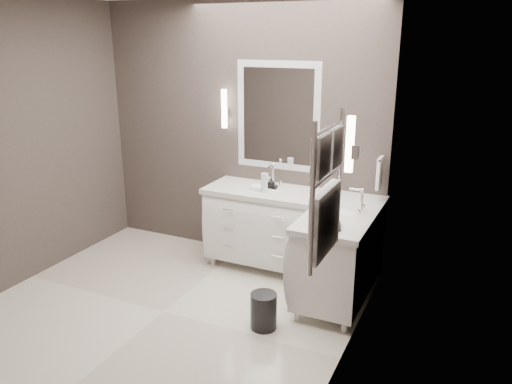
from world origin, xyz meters
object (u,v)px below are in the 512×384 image
at_px(waste_bin, 264,311).
at_px(towel_ladder, 326,198).
at_px(vanity_back, 267,223).
at_px(vanity_right, 341,249).

bearing_deg(waste_bin, towel_ladder, -39.93).
bearing_deg(waste_bin, vanity_back, 112.61).
distance_m(vanity_back, towel_ladder, 2.16).
distance_m(towel_ladder, waste_bin, 1.50).
relative_size(vanity_right, waste_bin, 4.02).
relative_size(vanity_back, waste_bin, 4.02).
bearing_deg(vanity_right, vanity_back, 159.62).
height_order(vanity_back, waste_bin, vanity_back).
distance_m(vanity_back, waste_bin, 1.22).
bearing_deg(waste_bin, vanity_right, 60.64).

